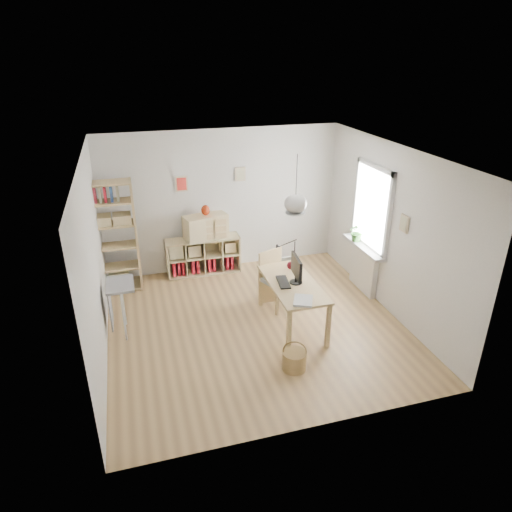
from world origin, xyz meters
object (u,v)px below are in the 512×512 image
object	(u,v)px
desk	(292,288)
cube_shelf	(202,258)
storage_chest	(288,281)
chair	(276,276)
monitor	(296,268)
tall_bookshelf	(113,233)
drawer_chest	(206,227)

from	to	relation	value
desk	cube_shelf	size ratio (longest dim) A/B	1.07
storage_chest	chair	bearing A→B (deg)	-131.55
cube_shelf	monitor	xyz separation A→B (m)	(1.07, -2.25, 0.69)
cube_shelf	tall_bookshelf	bearing A→B (deg)	-169.81
tall_bookshelf	storage_chest	distance (m)	3.17
desk	chair	xyz separation A→B (m)	(-0.05, 0.65, -0.11)
desk	storage_chest	xyz separation A→B (m)	(0.32, 1.05, -0.47)
tall_bookshelf	desk	bearing A→B (deg)	-37.01
drawer_chest	monitor	bearing A→B (deg)	-80.33
desk	monitor	distance (m)	0.34
desk	chair	distance (m)	0.66
desk	cube_shelf	distance (m)	2.48
storage_chest	drawer_chest	xyz separation A→B (m)	(-1.25, 1.14, 0.76)
storage_chest	drawer_chest	size ratio (longest dim) A/B	0.80
drawer_chest	desk	bearing A→B (deg)	-81.09
cube_shelf	drawer_chest	size ratio (longest dim) A/B	1.76
storage_chest	tall_bookshelf	bearing A→B (deg)	164.50
cube_shelf	chair	size ratio (longest dim) A/B	1.45
desk	chair	size ratio (longest dim) A/B	1.55
tall_bookshelf	drawer_chest	distance (m)	1.68
cube_shelf	monitor	size ratio (longest dim) A/B	2.85
chair	drawer_chest	xyz separation A→B (m)	(-0.88, 1.54, 0.40)
cube_shelf	desk	bearing A→B (deg)	-65.39
tall_bookshelf	monitor	distance (m)	3.29
cube_shelf	storage_chest	size ratio (longest dim) A/B	2.20
storage_chest	desk	bearing A→B (deg)	-105.34
chair	monitor	bearing A→B (deg)	-104.71
cube_shelf	monitor	bearing A→B (deg)	-64.68
desk	drawer_chest	bearing A→B (deg)	112.99
tall_bookshelf	storage_chest	world-z (taller)	tall_bookshelf
tall_bookshelf	chair	distance (m)	2.90
drawer_chest	cube_shelf	bearing A→B (deg)	142.12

